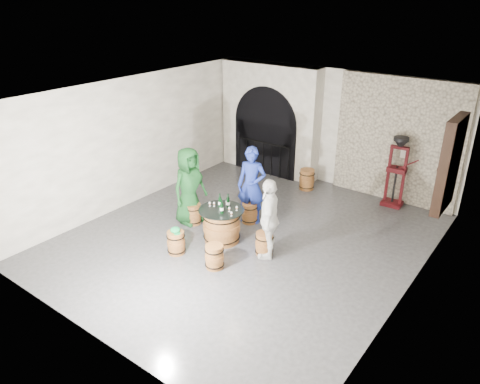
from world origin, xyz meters
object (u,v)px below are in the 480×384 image
Objects in this scene: barrel_stool_right at (264,244)px; barrel_stool_near_right at (214,257)px; wine_bottle_right at (228,202)px; corking_press at (397,167)px; barrel_table at (222,225)px; person_white at (269,219)px; barrel_stool_far at (250,213)px; wine_bottle_center at (222,208)px; barrel_stool_left at (193,214)px; barrel_stool_near_left at (176,243)px; person_green at (189,186)px; wine_bottle_left at (220,202)px; person_blue at (252,186)px; side_barrel at (307,179)px.

barrel_stool_near_right is (-0.51, -1.01, 0.00)m from barrel_stool_right.
corking_press reaches higher than wine_bottle_right.
person_white reaches higher than barrel_table.
corking_press is (2.39, 2.96, 0.81)m from barrel_stool_far.
person_white is 5.30× the size of wine_bottle_center.
corking_press is at bearing 135.35° from person_white.
wine_bottle_right is at bearing 175.71° from barrel_stool_right.
barrel_table is at bearing -175.16° from barrel_stool_right.
barrel_stool_left is 1.35m from barrel_stool_near_left.
barrel_stool_far is at bearing 39.17° from barrel_stool_left.
wine_bottle_right is at bearing 114.73° from barrel_stool_near_right.
wine_bottle_right is at bearing 101.49° from wine_bottle_center.
person_green is 1.33m from wine_bottle_center.
wine_bottle_left is (-1.16, -0.02, 0.65)m from barrel_stool_right.
wine_bottle_left is at bearing -125.09° from corking_press.
person_green is 1.00× the size of person_blue.
wine_bottle_left is 0.29m from wine_bottle_center.
wine_bottle_right is (0.07, -0.97, -0.03)m from person_blue.
barrel_table is 1.26m from person_white.
barrel_stool_near_right is at bearing -74.05° from barrel_stool_far.
person_white is at bearing -110.28° from corking_press.
corking_press is at bearing -37.82° from person_green.
barrel_stool_near_left is at bearing -114.35° from barrel_table.
barrel_stool_near_right is 0.28× the size of corking_press.
wine_bottle_center is at bearing -48.48° from barrel_table.
barrel_stool_near_right is 1.54× the size of wine_bottle_right.
person_blue reaches higher than person_green.
barrel_stool_right is 1.54× the size of wine_bottle_left.
barrel_stool_near_left is (-1.51, -1.06, 0.00)m from barrel_stool_right.
wine_bottle_center is at bearing -105.30° from person_white.
barrel_stool_right is at bearing -112.66° from person_white.
barrel_stool_far is 1.54× the size of wine_bottle_right.
barrel_table is at bearing -107.89° from wine_bottle_right.
wine_bottle_center is (1.28, -0.39, -0.03)m from person_green.
barrel_stool_far is 0.27× the size of person_blue.
barrel_stool_far is at bearing -157.05° from person_white.
person_white is at bearing -3.50° from wine_bottle_right.
wine_bottle_left is at bearing -179.12° from barrel_stool_right.
corking_press reaches higher than barrel_table.
side_barrel is at bearing 90.16° from wine_bottle_center.
person_green is (-0.12, 0.03, 0.67)m from barrel_stool_left.
person_white is (0.10, 0.01, 0.61)m from barrel_stool_right.
wine_bottle_left is at bearing 123.15° from barrel_stool_near_right.
barrel_stool_left is 1.54× the size of wine_bottle_center.
person_green is at bearing 167.53° from barrel_stool_left.
person_white is (1.18, -0.97, 0.61)m from barrel_stool_far.
barrel_table is 1.08m from barrel_stool_far.
person_white reaches higher than side_barrel.
person_blue reaches higher than wine_bottle_left.
wine_bottle_center is (0.13, -1.20, 0.65)m from barrel_stool_far.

